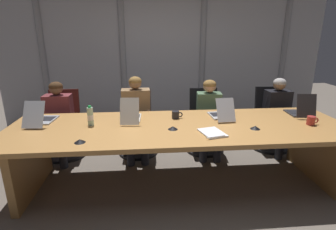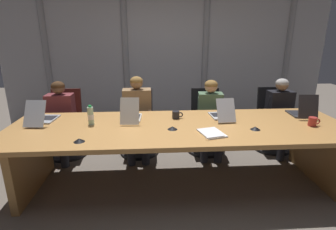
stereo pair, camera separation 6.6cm
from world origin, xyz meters
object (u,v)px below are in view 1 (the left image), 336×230
Objects in this scene: laptop_right_mid at (300,111)px; person_left_end at (57,117)px; laptop_center at (221,114)px; water_bottle_primary at (90,116)px; conference_mic_right_side at (173,128)px; person_left_mid at (136,113)px; laptop_left_end at (41,118)px; office_chair_left_mid at (138,129)px; office_chair_right_mid at (270,125)px; conference_mic_middle at (255,127)px; spiral_notepad at (212,133)px; conference_mic_left_side at (80,141)px; laptop_left_mid at (131,116)px; person_center at (209,113)px; office_chair_center at (204,127)px; person_right_mid at (280,111)px; coffee_mug_near at (176,115)px; coffee_mug_far at (311,121)px.

person_left_end is (-3.24, 0.56, -0.17)m from laptop_right_mid.
laptop_center is 1.99× the size of water_bottle_primary.
water_bottle_primary is 0.96m from conference_mic_right_side.
laptop_center is 1.23m from person_left_mid.
conference_mic_right_side is at bearing -98.20° from laptop_left_end.
office_chair_right_mid is (2.12, -0.00, -0.00)m from office_chair_left_mid.
conference_mic_right_side is (0.43, -1.09, 0.41)m from office_chair_left_mid.
conference_mic_middle is (1.34, -1.16, 0.41)m from office_chair_left_mid.
person_left_end is at bearing 157.90° from conference_mic_middle.
conference_mic_left_side is at bearing 170.70° from spiral_notepad.
person_center is at bearing -59.51° from laptop_left_mid.
laptop_left_end is 0.87m from conference_mic_left_side.
water_bottle_primary is (-0.46, -0.12, 0.05)m from laptop_left_mid.
conference_mic_left_side is at bearing -163.14° from conference_mic_right_side.
office_chair_right_mid is 2.74× the size of spiral_notepad.
office_chair_center is 1.00× the size of office_chair_right_mid.
conference_mic_left_side is (-0.51, -1.22, 0.10)m from person_left_mid.
laptop_center is 0.58m from spiral_notepad.
conference_mic_left_side is (-2.68, -1.21, 0.13)m from person_right_mid.
person_left_mid is at bearing -84.57° from person_center.
person_center is 0.79m from coffee_mug_near.
coffee_mug_near is (-0.54, -0.70, 0.44)m from office_chair_center.
office_chair_right_mid is 6.89× the size of coffee_mug_far.
laptop_center is 0.39× the size of person_left_mid.
laptop_left_mid is at bearing 53.35° from conference_mic_left_side.
office_chair_center is at bearing -66.18° from laptop_left_end.
laptop_center is 0.51m from conference_mic_middle.
laptop_left_mid is at bearing 143.62° from conference_mic_right_side.
coffee_mug_near reaches higher than spiral_notepad.
office_chair_center is (-0.03, 0.73, -0.45)m from laptop_center.
office_chair_center is at bearing -1.98° from laptop_center.
conference_mic_left_side is at bearing -47.62° from office_chair_center.
laptop_left_mid is 2.28m from person_right_mid.
laptop_left_end is 2.18m from laptop_center.
person_right_mid is at bearing 28.20° from conference_mic_right_side.
person_right_mid reaches higher than water_bottle_primary.
laptop_right_mid is 1.21m from person_center.
laptop_right_mid reaches higher than coffee_mug_near.
spiral_notepad is at bearing 60.61° from person_left_end.
conference_mic_middle and conference_mic_right_side have the same top height.
coffee_mug_near is 0.96m from conference_mic_middle.
person_right_mid reaches higher than laptop_left_mid.
laptop_right_mid is at bearing -93.20° from laptop_center.
office_chair_center is at bearing -87.24° from office_chair_right_mid.
conference_mic_left_side is at bearing 108.11° from laptop_center.
person_left_mid is 1.69m from conference_mic_middle.
laptop_center is 3.34× the size of coffee_mug_far.
conference_mic_left_side is (0.59, -0.65, -0.04)m from laptop_left_end.
laptop_left_mid is 0.59m from conference_mic_right_side.
office_chair_right_mid reaches higher than conference_mic_right_side.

